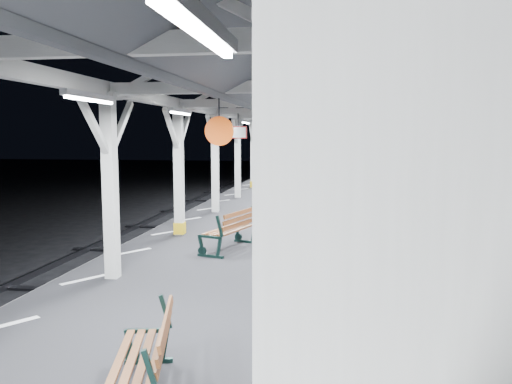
# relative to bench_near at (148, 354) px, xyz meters

# --- Properties ---
(ground) EXTENTS (120.00, 120.00, 0.00)m
(ground) POSITION_rel_bench_near_xyz_m (-0.16, 5.87, -1.43)
(ground) COLOR black
(ground) RESTS_ON ground
(platform) EXTENTS (6.00, 50.00, 1.00)m
(platform) POSITION_rel_bench_near_xyz_m (-0.16, 5.87, -0.93)
(platform) COLOR black
(platform) RESTS_ON ground
(hazard_stripes_left) EXTENTS (1.00, 48.00, 0.01)m
(hazard_stripes_left) POSITION_rel_bench_near_xyz_m (-2.61, 5.87, -0.43)
(hazard_stripes_left) COLOR silver
(hazard_stripes_left) RESTS_ON platform
(hazard_stripes_right) EXTENTS (1.00, 48.00, 0.01)m
(hazard_stripes_right) POSITION_rel_bench_near_xyz_m (2.29, 5.87, -0.43)
(hazard_stripes_right) COLOR silver
(hazard_stripes_right) RESTS_ON platform
(track_left) EXTENTS (2.20, 60.00, 0.16)m
(track_left) POSITION_rel_bench_near_xyz_m (-5.16, 5.87, -1.35)
(track_left) COLOR #2D2D33
(track_left) RESTS_ON ground
(track_right) EXTENTS (2.20, 60.00, 0.16)m
(track_right) POSITION_rel_bench_near_xyz_m (4.84, 5.87, -1.35)
(track_right) COLOR #2D2D33
(track_right) RESTS_ON ground
(canopy) EXTENTS (5.40, 49.00, 4.65)m
(canopy) POSITION_rel_bench_near_xyz_m (-0.16, 5.85, 3.13)
(canopy) COLOR silver
(canopy) RESTS_ON platform
(bench_near) EXTENTS (0.89, 1.58, 0.81)m
(bench_near) POSITION_rel_bench_near_xyz_m (0.00, 0.00, 0.00)
(bench_near) COLOR black
(bench_near) RESTS_ON platform
(bench_mid) EXTENTS (1.10, 1.82, 0.93)m
(bench_mid) POSITION_rel_bench_near_xyz_m (-0.44, 6.37, 0.06)
(bench_mid) COLOR black
(bench_mid) RESTS_ON platform
(bench_far) EXTENTS (0.63, 1.57, 0.84)m
(bench_far) POSITION_rel_bench_near_xyz_m (0.15, 13.90, 0.02)
(bench_far) COLOR black
(bench_far) RESTS_ON platform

